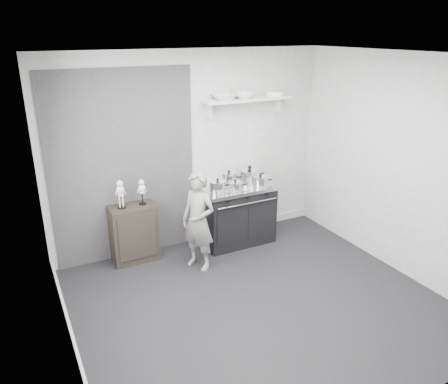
{
  "coord_description": "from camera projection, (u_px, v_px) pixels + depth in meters",
  "views": [
    {
      "loc": [
        -2.25,
        -3.59,
        2.93
      ],
      "look_at": [
        0.07,
        0.95,
        1.02
      ],
      "focal_mm": 35.0,
      "sensor_mm": 36.0,
      "label": 1
    }
  ],
  "objects": [
    {
      "name": "room_shell",
      "position": [
        246.0,
        162.0,
        4.49
      ],
      "size": [
        4.02,
        3.62,
        2.71
      ],
      "color": "#A7A7A5",
      "rests_on": "ground"
    },
    {
      "name": "ground",
      "position": [
        256.0,
        302.0,
        4.98
      ],
      "size": [
        4.0,
        4.0,
        0.0
      ],
      "primitive_type": "plane",
      "color": "black",
      "rests_on": "ground"
    },
    {
      "name": "pot_front_center",
      "position": [
        235.0,
        186.0,
        5.95
      ],
      "size": [
        0.28,
        0.19,
        0.15
      ],
      "color": "white",
      "rests_on": "stove"
    },
    {
      "name": "skeleton_full",
      "position": [
        120.0,
        192.0,
        5.52
      ],
      "size": [
        0.12,
        0.08,
        0.43
      ],
      "primitive_type": null,
      "color": "silver",
      "rests_on": "side_cabinet"
    },
    {
      "name": "skeleton_torso",
      "position": [
        142.0,
        190.0,
        5.65
      ],
      "size": [
        0.11,
        0.07,
        0.39
      ],
      "primitive_type": null,
      "color": "silver",
      "rests_on": "side_cabinet"
    },
    {
      "name": "stove",
      "position": [
        236.0,
        213.0,
        6.29
      ],
      "size": [
        1.07,
        0.67,
        0.86
      ],
      "color": "black",
      "rests_on": "ground"
    },
    {
      "name": "pot_back_right",
      "position": [
        249.0,
        175.0,
        6.3
      ],
      "size": [
        0.41,
        0.32,
        0.23
      ],
      "color": "white",
      "rests_on": "stove"
    },
    {
      "name": "pot_back_left",
      "position": [
        229.0,
        178.0,
        6.19
      ],
      "size": [
        0.31,
        0.23,
        0.21
      ],
      "color": "white",
      "rests_on": "stove"
    },
    {
      "name": "pot_front_right",
      "position": [
        260.0,
        181.0,
        6.11
      ],
      "size": [
        0.31,
        0.22,
        0.18
      ],
      "color": "white",
      "rests_on": "stove"
    },
    {
      "name": "plate_stack",
      "position": [
        275.0,
        93.0,
        6.18
      ],
      "size": [
        0.26,
        0.26,
        0.06
      ],
      "primitive_type": "cylinder",
      "color": "white",
      "rests_on": "wall_shelf"
    },
    {
      "name": "bowl_small",
      "position": [
        244.0,
        95.0,
        5.96
      ],
      "size": [
        0.26,
        0.26,
        0.08
      ],
      "primitive_type": "imported",
      "color": "white",
      "rests_on": "wall_shelf"
    },
    {
      "name": "pot_front_left",
      "position": [
        218.0,
        186.0,
        5.9
      ],
      "size": [
        0.31,
        0.23,
        0.19
      ],
      "color": "white",
      "rests_on": "stove"
    },
    {
      "name": "side_cabinet",
      "position": [
        134.0,
        233.0,
        5.79
      ],
      "size": [
        0.6,
        0.35,
        0.78
      ],
      "primitive_type": "cube",
      "color": "black",
      "rests_on": "ground"
    },
    {
      "name": "child",
      "position": [
        198.0,
        221.0,
        5.51
      ],
      "size": [
        0.5,
        0.57,
        1.3
      ],
      "primitive_type": "imported",
      "rotation": [
        0.0,
        0.0,
        -1.06
      ],
      "color": "gray",
      "rests_on": "ground"
    },
    {
      "name": "bowl_large",
      "position": [
        224.0,
        97.0,
        5.83
      ],
      "size": [
        0.33,
        0.33,
        0.08
      ],
      "primitive_type": "imported",
      "color": "white",
      "rests_on": "wall_shelf"
    },
    {
      "name": "wall_shelf",
      "position": [
        247.0,
        100.0,
        6.01
      ],
      "size": [
        1.3,
        0.26,
        0.24
      ],
      "color": "silver",
      "rests_on": "room_shell"
    }
  ]
}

